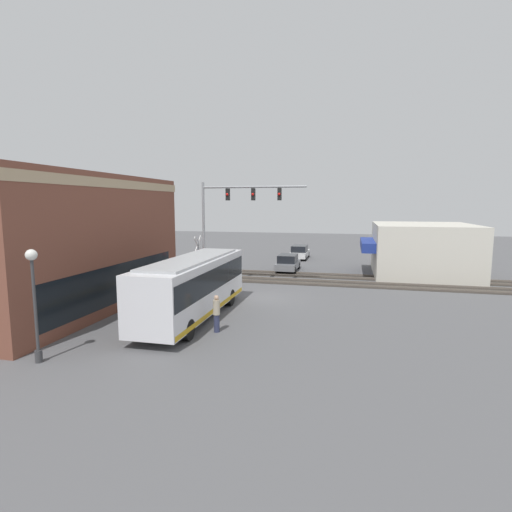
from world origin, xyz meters
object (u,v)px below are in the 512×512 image
Objects in this scene: crossing_signal at (198,256)px; parked_car_grey at (288,263)px; city_bus at (193,285)px; parked_car_white at (300,252)px; streetlamp at (34,296)px; pedestrian_near_bus at (217,313)px.

parked_car_grey is (8.18, -5.69, -1.59)m from crossing_signal.
crossing_signal reaches higher than city_bus.
city_bus is at bearing 174.12° from parked_car_white.
streetlamp is 24.77m from parked_car_grey.
crossing_signal is 10.09m from parked_car_grey.
parked_car_white is at bearing -10.79° from streetlamp.
streetlamp reaches higher than parked_car_grey.
streetlamp is at bearing 153.57° from city_bus.
streetlamp reaches higher than city_bus.
parked_car_white is at bearing -0.00° from parked_car_grey.
crossing_signal reaches higher than pedestrian_near_bus.
crossing_signal is at bearing 20.02° from city_bus.
parked_car_white is (8.60, -0.00, 0.01)m from parked_car_grey.
streetlamp reaches higher than pedestrian_near_bus.
parked_car_grey is 8.60m from parked_car_white.
parked_car_grey and parked_car_white have the same top height.
streetlamp is (-15.72, 0.50, 0.41)m from crossing_signal.
crossing_signal is 11.76m from pedestrian_near_bus.
city_bus reaches higher than parked_car_white.
city_bus reaches higher than parked_car_grey.
city_bus is 8.12m from streetlamp.
streetlamp is 1.02× the size of parked_car_grey.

